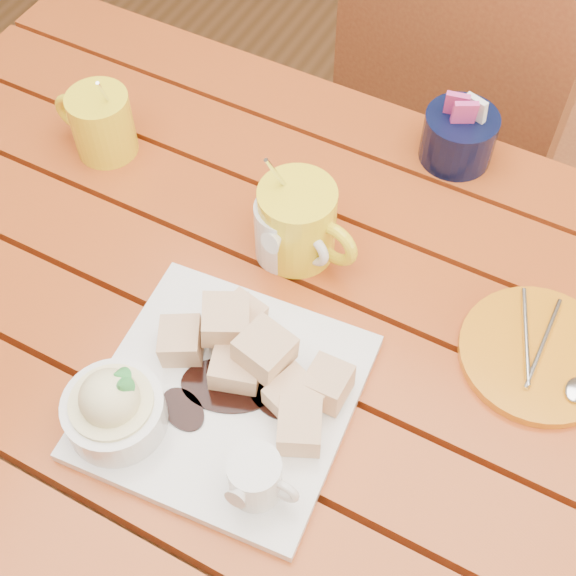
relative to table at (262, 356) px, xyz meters
The scene contains 9 objects.
ground 0.64m from the table, 90.00° to the right, with size 5.00×5.00×0.00m, color brown.
table is the anchor object (origin of this frame).
dessert_plate 0.20m from the table, 85.92° to the right, with size 0.29×0.29×0.11m.
coffee_mug_left 0.37m from the table, 157.05° to the left, with size 0.12×0.08×0.14m.
coffee_mug_right 0.19m from the table, 90.43° to the left, with size 0.13×0.09×0.16m.
cream_pitcher 0.18m from the table, 97.64° to the left, with size 0.10×0.09×0.09m.
sugar_caddy 0.39m from the table, 72.01° to the left, with size 0.10×0.10×0.11m.
orange_saucer 0.34m from the table, 16.28° to the left, with size 0.18×0.18×0.02m.
chair_far 0.69m from the table, 86.28° to the left, with size 0.54×0.54×0.91m.
Camera 1 is at (0.27, -0.44, 1.53)m, focal length 50.00 mm.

